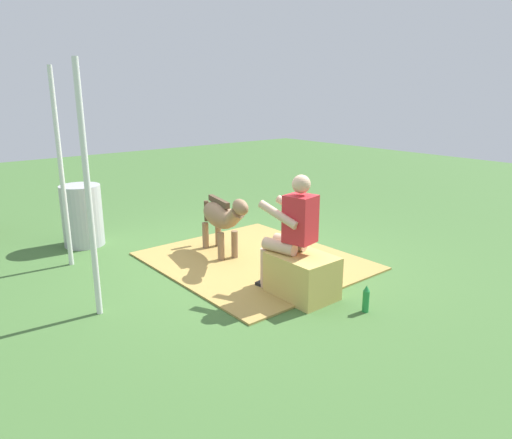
# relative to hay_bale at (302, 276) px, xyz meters

# --- Properties ---
(ground_plane) EXTENTS (24.00, 24.00, 0.00)m
(ground_plane) POSITION_rel_hay_bale_xyz_m (1.23, -0.16, -0.24)
(ground_plane) COLOR #426B33
(hay_patch) EXTENTS (2.68, 2.34, 0.02)m
(hay_patch) POSITION_rel_hay_bale_xyz_m (1.17, -0.28, -0.23)
(hay_patch) COLOR #AD8C47
(hay_patch) RESTS_ON ground
(hay_bale) EXTENTS (0.71, 0.53, 0.48)m
(hay_bale) POSITION_rel_hay_bale_xyz_m (0.00, 0.00, 0.00)
(hay_bale) COLOR tan
(hay_bale) RESTS_ON ground
(person_seated) EXTENTS (0.70, 0.50, 1.36)m
(person_seated) POSITION_rel_hay_bale_xyz_m (0.16, 0.02, 0.51)
(person_seated) COLOR #D8AD8C
(person_seated) RESTS_ON ground
(pony_standing) EXTENTS (1.33, 0.50, 0.93)m
(pony_standing) POSITION_rel_hay_bale_xyz_m (1.63, -0.08, 0.32)
(pony_standing) COLOR #8C6B4C
(pony_standing) RESTS_ON ground
(soda_bottle) EXTENTS (0.07, 0.07, 0.29)m
(soda_bottle) POSITION_rel_hay_bale_xyz_m (-0.69, -0.24, -0.10)
(soda_bottle) COLOR #268C3F
(soda_bottle) RESTS_ON ground
(water_barrel) EXTENTS (0.57, 0.57, 0.90)m
(water_barrel) POSITION_rel_hay_bale_xyz_m (3.33, 1.21, 0.21)
(water_barrel) COLOR #B2B2B7
(water_barrel) RESTS_ON ground
(tent_pole_left) EXTENTS (0.06, 0.06, 2.51)m
(tent_pole_left) POSITION_rel_hay_bale_xyz_m (1.03, 1.90, 1.01)
(tent_pole_left) COLOR silver
(tent_pole_left) RESTS_ON ground
(tent_pole_right) EXTENTS (0.06, 0.06, 2.51)m
(tent_pole_right) POSITION_rel_hay_bale_xyz_m (2.63, 1.64, 1.01)
(tent_pole_right) COLOR silver
(tent_pole_right) RESTS_ON ground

